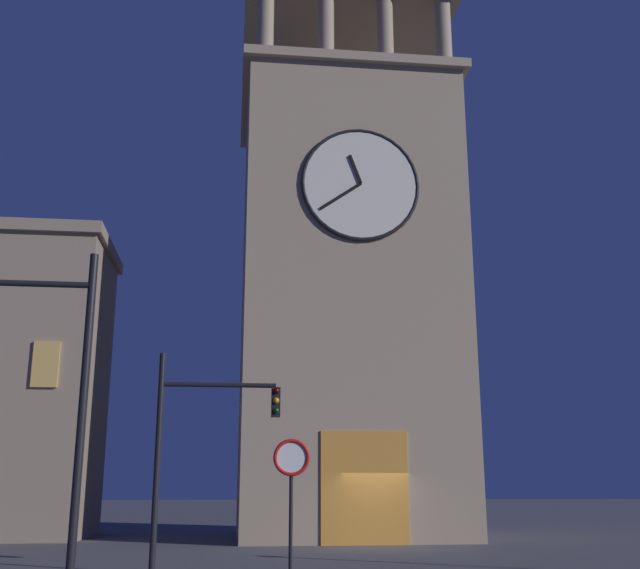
# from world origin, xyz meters

# --- Properties ---
(ground_plane) EXTENTS (200.00, 200.00, 0.00)m
(ground_plane) POSITION_xyz_m (0.00, 0.00, 0.00)
(ground_plane) COLOR #4C4C51
(clocktower) EXTENTS (9.59, 9.15, 26.32)m
(clocktower) POSITION_xyz_m (0.40, -5.07, 10.21)
(clocktower) COLOR gray
(clocktower) RESTS_ON ground_plane
(traffic_signal_near) EXTENTS (3.12, 0.41, 5.34)m
(traffic_signal_near) POSITION_xyz_m (6.06, 7.61, 3.37)
(traffic_signal_near) COLOR black
(traffic_signal_near) RESTS_ON ground_plane
(traffic_signal_mid) EXTENTS (3.09, 0.41, 6.35)m
(traffic_signal_mid) POSITION_xyz_m (8.89, 12.94, 4.08)
(traffic_signal_mid) COLOR black
(traffic_signal_mid) RESTS_ON ground_plane
(no_horn_sign) EXTENTS (0.78, 0.14, 3.01)m
(no_horn_sign) POSITION_xyz_m (3.98, 10.85, 2.36)
(no_horn_sign) COLOR black
(no_horn_sign) RESTS_ON ground_plane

